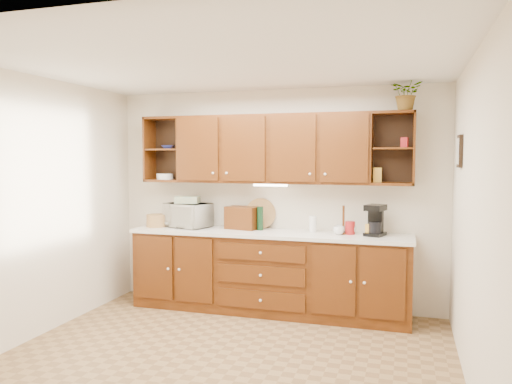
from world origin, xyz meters
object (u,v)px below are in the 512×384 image
Objects in this scene: potted_plant at (407,93)px; microwave at (188,215)px; coffee_maker at (375,221)px; bread_box at (243,218)px.

microwave is at bearing -179.79° from potted_plant.
coffee_maker is at bearing -176.15° from potted_plant.
microwave is 0.70m from bread_box.
potted_plant is at bearing 11.32° from bread_box.
potted_plant reaches higher than bread_box.
microwave reaches higher than bread_box.
potted_plant is (0.31, 0.02, 1.37)m from coffee_maker.
microwave is at bearing -162.38° from coffee_maker.
coffee_maker is at bearing 10.33° from bread_box.
potted_plant reaches higher than coffee_maker.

